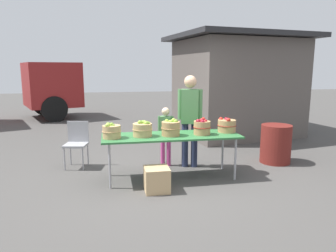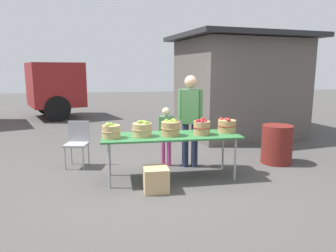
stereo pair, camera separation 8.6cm
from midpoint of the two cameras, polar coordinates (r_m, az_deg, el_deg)
ground_plane at (r=5.49m, az=0.13°, el=-9.33°), size 40.00×40.00×0.00m
market_table at (r=5.29m, az=0.13°, el=-2.07°), size 2.30×0.76×0.75m
apple_basket_green_0 at (r=5.11m, az=-10.66°, el=-0.91°), size 0.31×0.31×0.26m
apple_basket_green_1 at (r=5.18m, az=-5.09°, el=-0.58°), size 0.33×0.33×0.27m
apple_basket_green_2 at (r=5.22m, az=0.04°, el=-0.35°), size 0.32×0.32×0.29m
apple_basket_red_0 at (r=5.33m, az=5.71°, el=-0.19°), size 0.30×0.30×0.28m
apple_basket_red_1 at (r=5.60m, az=10.14°, el=0.10°), size 0.33×0.33×0.27m
vendor_adult at (r=5.87m, az=3.57°, el=2.19°), size 0.44×0.31×1.73m
child_customer at (r=5.97m, az=-0.84°, el=-1.06°), size 0.29×0.20×1.13m
food_kiosk at (r=9.10m, az=12.11°, el=7.24°), size 3.93×3.43×2.74m
folding_chair at (r=6.21m, az=-16.54°, el=-2.52°), size 0.47×0.47×0.86m
trash_barrel at (r=6.58m, az=18.55°, el=-3.07°), size 0.59×0.59×0.76m
produce_crate at (r=4.87m, az=-2.55°, el=-9.62°), size 0.37×0.37×0.37m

